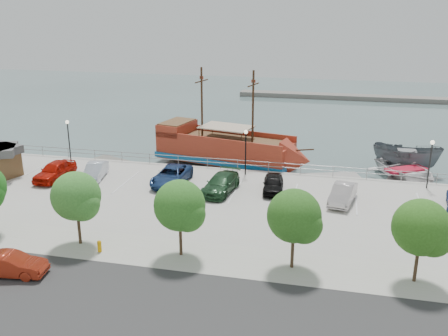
# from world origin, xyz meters

# --- Properties ---
(ground) EXTENTS (160.00, 160.00, 0.00)m
(ground) POSITION_xyz_m (0.00, 0.00, -1.00)
(ground) COLOR #455A59
(street) EXTENTS (100.00, 8.00, 0.04)m
(street) POSITION_xyz_m (0.00, -16.00, 0.01)
(street) COLOR #323232
(street) RESTS_ON land_slab
(sidewalk) EXTENTS (100.00, 4.00, 0.05)m
(sidewalk) POSITION_xyz_m (0.00, -10.00, 0.01)
(sidewalk) COLOR #ABA998
(sidewalk) RESTS_ON land_slab
(seawall_railing) EXTENTS (50.00, 0.06, 1.00)m
(seawall_railing) POSITION_xyz_m (0.00, 7.80, 0.53)
(seawall_railing) COLOR gray
(seawall_railing) RESTS_ON land_slab
(far_shore) EXTENTS (40.00, 3.00, 0.80)m
(far_shore) POSITION_xyz_m (10.00, 55.00, -0.60)
(far_shore) COLOR slate
(far_shore) RESTS_ON ground
(pirate_ship) EXTENTS (17.04, 8.07, 10.56)m
(pirate_ship) POSITION_xyz_m (-2.04, 11.62, 0.77)
(pirate_ship) COLOR #A2311D
(pirate_ship) RESTS_ON ground
(patrol_boat) EXTENTS (7.20, 4.21, 2.62)m
(patrol_boat) POSITION_xyz_m (15.10, 14.04, 0.31)
(patrol_boat) COLOR #575C62
(patrol_boat) RESTS_ON ground
(speedboat) EXTENTS (8.44, 9.05, 1.53)m
(speedboat) POSITION_xyz_m (14.82, 11.15, -0.24)
(speedboat) COLOR silver
(speedboat) RESTS_ON ground
(dock_west) EXTENTS (7.21, 4.62, 0.40)m
(dock_west) POSITION_xyz_m (-13.92, 9.20, -0.80)
(dock_west) COLOR #66645C
(dock_west) RESTS_ON ground
(dock_mid) EXTENTS (8.04, 4.56, 0.44)m
(dock_mid) POSITION_xyz_m (6.79, 9.20, -0.78)
(dock_mid) COLOR gray
(dock_mid) RESTS_ON ground
(dock_east) EXTENTS (7.03, 3.66, 0.39)m
(dock_east) POSITION_xyz_m (16.25, 9.20, -0.81)
(dock_east) COLOR gray
(dock_east) RESTS_ON ground
(street_sedan) EXTENTS (4.30, 1.96, 1.37)m
(street_sedan) POSITION_xyz_m (-9.91, -14.60, 0.68)
(street_sedan) COLOR maroon
(street_sedan) RESTS_ON street
(fire_hydrant) EXTENTS (0.28, 0.28, 0.81)m
(fire_hydrant) POSITION_xyz_m (-6.20, -10.80, 0.44)
(fire_hydrant) COLOR #E39C06
(fire_hydrant) RESTS_ON sidewalk
(lamp_post_left) EXTENTS (0.36, 0.36, 4.28)m
(lamp_post_left) POSITION_xyz_m (-18.00, 6.50, 2.94)
(lamp_post_left) COLOR black
(lamp_post_left) RESTS_ON land_slab
(lamp_post_mid) EXTENTS (0.36, 0.36, 4.28)m
(lamp_post_mid) POSITION_xyz_m (0.00, 6.50, 2.94)
(lamp_post_mid) COLOR black
(lamp_post_mid) RESTS_ON land_slab
(lamp_post_right) EXTENTS (0.36, 0.36, 4.28)m
(lamp_post_right) POSITION_xyz_m (16.00, 6.50, 2.94)
(lamp_post_right) COLOR black
(lamp_post_right) RESTS_ON land_slab
(tree_c) EXTENTS (3.30, 3.20, 5.00)m
(tree_c) POSITION_xyz_m (-7.85, -10.07, 3.30)
(tree_c) COLOR #473321
(tree_c) RESTS_ON sidewalk
(tree_d) EXTENTS (3.30, 3.20, 5.00)m
(tree_d) POSITION_xyz_m (-0.85, -10.07, 3.30)
(tree_d) COLOR #473321
(tree_d) RESTS_ON sidewalk
(tree_e) EXTENTS (3.30, 3.20, 5.00)m
(tree_e) POSITION_xyz_m (6.15, -10.07, 3.30)
(tree_e) COLOR #473321
(tree_e) RESTS_ON sidewalk
(tree_f) EXTENTS (3.30, 3.20, 5.00)m
(tree_f) POSITION_xyz_m (13.15, -10.07, 3.30)
(tree_f) COLOR #473321
(tree_f) RESTS_ON sidewalk
(parked_car_a) EXTENTS (2.23, 5.01, 1.67)m
(parked_car_a) POSITION_xyz_m (-16.57, 1.23, 0.84)
(parked_car_a) COLOR #B11104
(parked_car_a) RESTS_ON land_slab
(parked_car_b) EXTENTS (2.34, 4.51, 1.41)m
(parked_car_b) POSITION_xyz_m (-13.16, 2.38, 0.71)
(parked_car_b) COLOR silver
(parked_car_b) RESTS_ON land_slab
(parked_car_c) EXTENTS (2.68, 5.56, 1.53)m
(parked_car_c) POSITION_xyz_m (-5.89, 2.54, 0.76)
(parked_car_c) COLOR navy
(parked_car_c) RESTS_ON land_slab
(parked_car_d) EXTENTS (2.75, 5.46, 1.52)m
(parked_car_d) POSITION_xyz_m (-1.15, 1.49, 0.76)
(parked_car_d) COLOR #1E4325
(parked_car_d) RESTS_ON land_slab
(parked_car_e) EXTENTS (2.13, 4.38, 1.44)m
(parked_car_e) POSITION_xyz_m (3.14, 2.63, 0.72)
(parked_car_e) COLOR black
(parked_car_e) RESTS_ON land_slab
(parked_car_f) EXTENTS (2.40, 4.78, 1.50)m
(parked_car_f) POSITION_xyz_m (8.90, 1.40, 0.75)
(parked_car_f) COLOR beige
(parked_car_f) RESTS_ON land_slab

